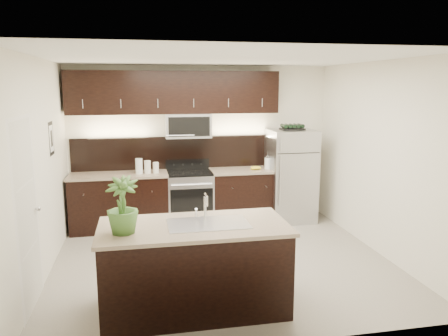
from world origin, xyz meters
name	(u,v)px	position (x,y,z in m)	size (l,w,h in m)	color
ground	(223,261)	(0.00, 0.00, 0.00)	(4.50, 4.50, 0.00)	gray
room_walls	(215,138)	(-0.11, -0.04, 1.70)	(4.52, 4.02, 2.71)	silver
counter_run	(178,199)	(-0.46, 1.69, 0.47)	(3.51, 0.65, 0.94)	black
upper_fixtures	(177,99)	(-0.43, 1.84, 2.14)	(3.49, 0.40, 1.66)	black
island	(194,267)	(-0.53, -1.20, 0.47)	(1.96, 0.96, 0.94)	black
sink_faucet	(208,222)	(-0.38, -1.19, 0.96)	(0.84, 0.50, 0.28)	silver
refrigerator	(291,176)	(1.53, 1.63, 0.81)	(0.78, 0.70, 1.61)	#B2B2B7
wine_rack	(292,127)	(1.53, 1.63, 1.66)	(0.40, 0.25, 0.10)	black
plant	(122,205)	(-1.24, -1.33, 1.22)	(0.31, 0.31, 0.56)	#3A6327
canisters	(145,167)	(-0.98, 1.64, 1.05)	(0.38, 0.12, 0.25)	silver
french_press	(268,163)	(1.11, 1.64, 1.05)	(0.10, 0.10, 0.30)	silver
bananas	(252,168)	(0.83, 1.61, 0.97)	(0.19, 0.15, 0.06)	yellow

